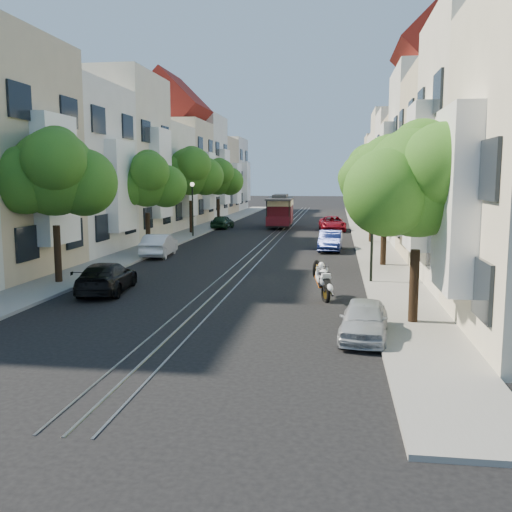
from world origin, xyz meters
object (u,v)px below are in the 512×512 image
at_px(sportbike_rider, 322,278).
at_px(parked_car_w_far, 222,222).
at_px(parked_car_w_mid, 159,245).
at_px(tree_w_d, 219,178).
at_px(lamp_east, 373,219).
at_px(parked_car_w_near, 107,277).
at_px(tree_w_c, 191,172).
at_px(tree_e_a, 420,185).
at_px(tree_e_b, 387,175).
at_px(parked_car_e_near, 364,320).
at_px(tree_e_c, 373,178).
at_px(tree_w_b, 148,181).
at_px(cable_car, 280,210).
at_px(parked_car_e_far, 332,224).
at_px(tree_e_d, 366,175).
at_px(lamp_west, 192,201).
at_px(parked_car_e_mid, 330,241).
at_px(tree_w_a, 55,175).

relative_size(sportbike_rider, parked_car_w_far, 0.50).
bearing_deg(parked_car_w_mid, sportbike_rider, 128.27).
xyz_separation_m(tree_w_d, lamp_east, (13.44, -31.98, -1.75)).
bearing_deg(sportbike_rider, parked_car_w_near, 157.59).
bearing_deg(tree_w_c, tree_e_a, -62.78).
bearing_deg(tree_e_b, tree_e_a, -90.00).
bearing_deg(parked_car_w_near, parked_car_e_near, 145.01).
relative_size(tree_e_c, tree_w_d, 1.00).
bearing_deg(parked_car_w_mid, tree_e_a, 127.96).
xyz_separation_m(tree_w_b, tree_w_d, (0.00, 22.00, 0.20)).
relative_size(tree_e_a, cable_car, 0.85).
height_order(tree_e_b, tree_w_d, tree_e_b).
xyz_separation_m(sportbike_rider, cable_car, (-4.76, 32.02, 0.84)).
bearing_deg(tree_w_b, parked_car_w_near, -78.45).
bearing_deg(parked_car_e_far, parked_car_w_near, -112.32).
bearing_deg(tree_e_d, lamp_west, -146.50).
xyz_separation_m(cable_car, parked_car_e_mid, (4.90, -17.14, -1.01)).
bearing_deg(tree_e_d, tree_w_d, 160.85).
height_order(tree_e_b, parked_car_w_mid, tree_e_b).
xyz_separation_m(cable_car, parked_car_w_far, (-5.10, -2.32, -1.04)).
xyz_separation_m(tree_e_c, parked_car_w_far, (-12.86, 10.14, -3.98)).
bearing_deg(tree_e_c, parked_car_e_mid, -121.42).
xyz_separation_m(tree_e_d, parked_car_w_mid, (-12.86, -19.74, -4.20)).
distance_m(lamp_west, parked_car_w_mid, 11.01).
relative_size(sportbike_rider, parked_car_w_near, 0.43).
bearing_deg(lamp_east, tree_e_d, 87.96).
distance_m(tree_w_d, cable_car, 8.08).
xyz_separation_m(lamp_east, lamp_west, (-12.60, 18.00, 0.00)).
xyz_separation_m(sportbike_rider, parked_car_e_near, (1.34, -5.22, -0.25)).
bearing_deg(tree_w_d, tree_e_c, -48.01).
xyz_separation_m(tree_e_a, parked_car_w_mid, (-12.86, 14.26, -3.73)).
height_order(parked_car_e_near, parked_car_w_near, parked_car_w_near).
height_order(tree_e_d, lamp_east, tree_e_d).
bearing_deg(sportbike_rider, lamp_east, 38.88).
bearing_deg(sportbike_rider, tree_e_b, 49.24).
height_order(tree_e_d, parked_car_e_far, tree_e_d).
distance_m(tree_w_b, cable_car, 19.81).
relative_size(tree_e_d, tree_w_b, 1.09).
bearing_deg(tree_w_a, tree_e_b, 25.92).
relative_size(parked_car_w_mid, parked_car_w_far, 1.11).
bearing_deg(sportbike_rider, parked_car_w_mid, 110.93).
xyz_separation_m(lamp_west, parked_car_e_near, (11.90, -26.80, -2.28)).
distance_m(tree_e_a, parked_car_e_mid, 18.91).
bearing_deg(lamp_west, parked_car_e_mid, -32.08).
distance_m(tree_w_a, lamp_west, 20.13).
distance_m(lamp_west, sportbike_rider, 24.11).
bearing_deg(tree_w_b, tree_w_d, 90.00).
bearing_deg(tree_w_c, parked_car_w_near, -83.60).
bearing_deg(tree_w_b, cable_car, 70.22).
bearing_deg(tree_e_b, tree_w_d, 118.07).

